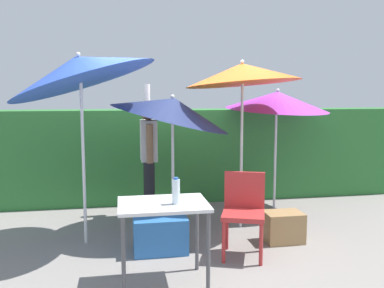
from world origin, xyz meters
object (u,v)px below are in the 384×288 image
Objects in this scene: umbrella_navy at (277,101)px; crate_cardboard at (283,227)px; chair_plastic at (244,209)px; folding_table at (163,213)px; person_vendor at (149,152)px; bottle_water at (176,191)px; cooler_box at (160,235)px; umbrella_yellow at (173,109)px; umbrella_orange at (80,69)px; umbrella_rainbow at (242,74)px.

crate_cardboard is (-0.43, -1.37, -1.46)m from umbrella_navy.
folding_table is at bearing -149.24° from chair_plastic.
folding_table is (-0.93, -0.55, 0.16)m from chair_plastic.
person_vendor is 7.83× the size of bottle_water.
cooler_box is 1.09m from bottle_water.
chair_plastic is (0.91, -1.53, -0.42)m from person_vendor.
bottle_water is at bearing -96.42° from umbrella_yellow.
umbrella_yellow is 1.55m from cooler_box.
folding_table is at bearing -131.24° from umbrella_navy.
umbrella_orange reaches higher than umbrella_navy.
bottle_water is at bearing -142.81° from chair_plastic.
umbrella_navy is 2.79m from cooler_box.
umbrella_navy is at bearing 58.61° from chair_plastic.
umbrella_rainbow is 2.22m from cooler_box.
umbrella_orange is at bearing 125.86° from bottle_water.
umbrella_yellow is 1.54m from chair_plastic.
umbrella_yellow is 2.13× the size of chair_plastic.
umbrella_yellow is 7.89× the size of bottle_water.
person_vendor is 2.35× the size of folding_table.
umbrella_rainbow is 1.15m from umbrella_navy.
crate_cardboard is at bearing 26.98° from chair_plastic.
umbrella_orange is 3.04× the size of folding_table.
umbrella_orange is at bearing -159.16° from umbrella_navy.
umbrella_rainbow is 0.91× the size of umbrella_orange.
cooler_box is at bearing -142.72° from umbrella_navy.
crate_cardboard is (2.30, -0.33, -1.83)m from umbrella_orange.
umbrella_navy is at bearing 37.28° from cooler_box.
bottle_water is (-1.06, -1.52, -1.11)m from umbrella_rainbow.
cooler_box is (0.84, -0.40, -1.81)m from umbrella_orange.
chair_plastic reaches higher than crate_cardboard.
person_vendor reaches higher than umbrella_navy.
chair_plastic is 1.11× the size of folding_table.
umbrella_orange is 2.37m from chair_plastic.
person_vendor is 3.21× the size of cooler_box.
umbrella_yellow is 4.28× the size of crate_cardboard.
crate_cardboard is at bearing 29.33° from folding_table.
umbrella_rainbow is 2.75× the size of folding_table.
umbrella_orange is 1.91m from bottle_water.
umbrella_orange is 1.28× the size of umbrella_yellow.
umbrella_orange is 1.95m from folding_table.
folding_table is at bearing -128.84° from umbrella_rainbow.
umbrella_orange reaches higher than umbrella_yellow.
umbrella_navy is at bearing 20.84° from umbrella_orange.
umbrella_yellow is (1.08, 0.30, -0.45)m from umbrella_orange.
umbrella_yellow is 1.02× the size of umbrella_navy.
umbrella_navy is at bearing 44.70° from umbrella_rainbow.
umbrella_orange is 5.50× the size of crate_cardboard.
chair_plastic is (-0.24, -0.90, -1.48)m from umbrella_rainbow.
folding_table is at bearing -100.80° from umbrella_yellow.
umbrella_yellow reaches higher than chair_plastic.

